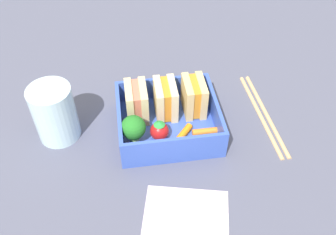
# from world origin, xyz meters

# --- Properties ---
(ground_plane) EXTENTS (1.20, 1.20, 0.02)m
(ground_plane) POSITION_xyz_m (0.00, 0.00, -0.01)
(ground_plane) COLOR #4F5166
(bento_tray) EXTENTS (0.16, 0.14, 0.01)m
(bento_tray) POSITION_xyz_m (0.00, 0.00, 0.01)
(bento_tray) COLOR blue
(bento_tray) RESTS_ON ground_plane
(bento_rim) EXTENTS (0.16, 0.14, 0.04)m
(bento_rim) POSITION_xyz_m (0.00, 0.00, 0.03)
(bento_rim) COLOR blue
(bento_rim) RESTS_ON bento_tray
(sandwich_left) EXTENTS (0.03, 0.06, 0.06)m
(sandwich_left) POSITION_xyz_m (-0.05, 0.03, 0.04)
(sandwich_left) COLOR beige
(sandwich_left) RESTS_ON bento_tray
(sandwich_center_left) EXTENTS (0.03, 0.06, 0.06)m
(sandwich_center_left) POSITION_xyz_m (0.00, 0.03, 0.04)
(sandwich_center_left) COLOR beige
(sandwich_center_left) RESTS_ON bento_tray
(sandwich_center) EXTENTS (0.03, 0.06, 0.06)m
(sandwich_center) POSITION_xyz_m (0.05, 0.03, 0.04)
(sandwich_center) COLOR #DDBE7B
(sandwich_center) RESTS_ON bento_tray
(broccoli_floret) EXTENTS (0.04, 0.04, 0.05)m
(broccoli_floret) POSITION_xyz_m (-0.06, -0.03, 0.04)
(broccoli_floret) COLOR #97CE5D
(broccoli_floret) RESTS_ON bento_tray
(strawberry_far_left) EXTENTS (0.03, 0.03, 0.04)m
(strawberry_far_left) POSITION_xyz_m (-0.02, -0.03, 0.03)
(strawberry_far_left) COLOR red
(strawberry_far_left) RESTS_ON bento_tray
(carrot_stick_left) EXTENTS (0.04, 0.04, 0.01)m
(carrot_stick_left) POSITION_xyz_m (0.02, -0.03, 0.02)
(carrot_stick_left) COLOR orange
(carrot_stick_left) RESTS_ON bento_tray
(carrot_stick_far_left) EXTENTS (0.04, 0.01, 0.01)m
(carrot_stick_far_left) POSITION_xyz_m (0.06, -0.03, 0.02)
(carrot_stick_far_left) COLOR orange
(carrot_stick_far_left) RESTS_ON bento_tray
(chopstick_pair) EXTENTS (0.03, 0.20, 0.01)m
(chopstick_pair) POSITION_xyz_m (0.17, 0.01, 0.00)
(chopstick_pair) COLOR tan
(chopstick_pair) RESTS_ON ground_plane
(drinking_glass) EXTENTS (0.07, 0.07, 0.10)m
(drinking_glass) POSITION_xyz_m (-0.18, 0.01, 0.05)
(drinking_glass) COLOR silver
(drinking_glass) RESTS_ON ground_plane
(folded_napkin) EXTENTS (0.13, 0.12, 0.00)m
(folded_napkin) POSITION_xyz_m (-0.00, -0.17, 0.00)
(folded_napkin) COLOR silver
(folded_napkin) RESTS_ON ground_plane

